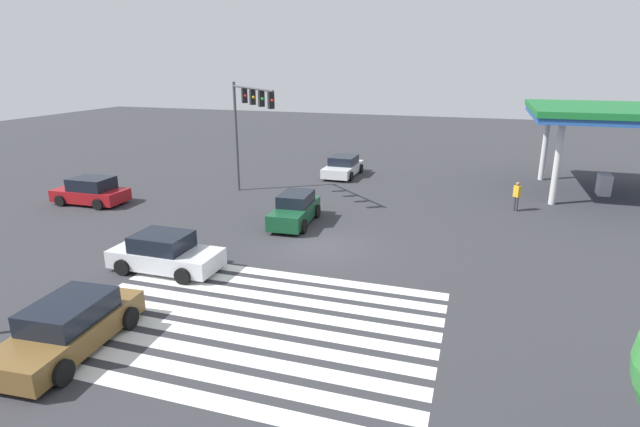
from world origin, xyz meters
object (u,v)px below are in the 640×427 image
(traffic_signal_mast, at_px, (248,113))
(car_3, at_px, (91,191))
(car_0, at_px, (69,327))
(car_1, at_px, (295,210))
(car_2, at_px, (343,167))
(car_4, at_px, (165,253))
(pedestrian, at_px, (517,195))

(traffic_signal_mast, bearing_deg, car_3, -110.44)
(car_0, distance_m, car_3, 16.61)
(traffic_signal_mast, xyz_separation_m, car_1, (4.23, -3.69, -4.43))
(car_3, bearing_deg, car_2, -137.04)
(car_3, xyz_separation_m, car_4, (9.83, -7.01, -0.03))
(car_2, bearing_deg, traffic_signal_mast, -23.66)
(car_1, height_order, pedestrian, pedestrian)
(car_2, distance_m, pedestrian, 12.86)
(traffic_signal_mast, distance_m, car_0, 17.37)
(car_1, bearing_deg, car_0, -12.85)
(traffic_signal_mast, xyz_separation_m, pedestrian, (15.15, 2.17, -4.24))
(car_2, relative_size, car_4, 1.04)
(traffic_signal_mast, bearing_deg, car_1, 3.93)
(traffic_signal_mast, relative_size, car_1, 1.56)
(car_4, distance_m, pedestrian, 18.94)
(car_0, relative_size, car_1, 1.11)
(car_1, xyz_separation_m, car_2, (-0.61, 11.55, -0.07))
(traffic_signal_mast, xyz_separation_m, car_3, (-8.42, -3.85, -4.43))
(car_2, bearing_deg, car_1, 4.09)
(car_4, bearing_deg, car_2, 83.25)
(traffic_signal_mast, bearing_deg, car_4, -37.59)
(car_0, height_order, car_1, car_1)
(traffic_signal_mast, bearing_deg, pedestrian, 53.17)
(pedestrian, bearing_deg, traffic_signal_mast, -36.76)
(car_1, height_order, car_4, car_1)
(car_1, xyz_separation_m, pedestrian, (10.92, 5.86, 0.18))
(car_0, bearing_deg, car_4, -176.74)
(car_0, height_order, car_4, car_4)
(car_4, relative_size, pedestrian, 2.64)
(car_2, xyz_separation_m, car_3, (-12.04, -11.71, 0.07))
(traffic_signal_mast, height_order, car_0, traffic_signal_mast)
(pedestrian, bearing_deg, car_0, 10.48)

